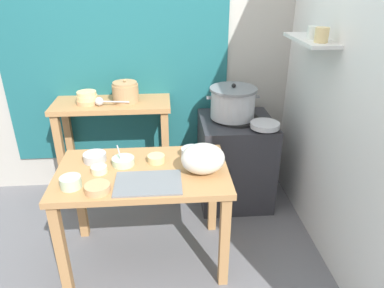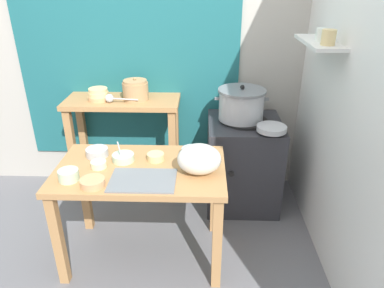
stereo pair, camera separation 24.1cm
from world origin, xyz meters
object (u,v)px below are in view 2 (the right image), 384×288
object	(u,v)px
clay_pot	(136,90)
steamer_pot	(241,104)
prep_bowl_4	(192,152)
prep_bowl_1	(123,157)
stove_block	(243,163)
prep_bowl_2	(97,152)
prep_table	(142,182)
plastic_bag	(199,159)
prep_bowl_5	(93,182)
prep_bowl_6	(99,164)
bowl_stack_enamel	(98,94)
serving_tray	(143,180)
ladle	(111,98)
prep_bowl_0	(156,156)
prep_bowl_3	(69,175)
back_shelf_table	(124,124)
wide_pan	(272,128)

from	to	relation	value
clay_pot	steamer_pot	bearing A→B (deg)	-7.22
prep_bowl_4	prep_bowl_1	bearing A→B (deg)	-169.88
stove_block	prep_bowl_2	distance (m)	1.26
prep_bowl_1	prep_bowl_2	bearing A→B (deg)	161.24
prep_table	prep_bowl_2	bearing A→B (deg)	155.11
plastic_bag	prep_bowl_5	xyz separation A→B (m)	(-0.63, -0.17, -0.07)
prep_bowl_2	prep_bowl_5	distance (m)	0.39
plastic_bag	prep_bowl_6	distance (m)	0.66
bowl_stack_enamel	prep_bowl_4	world-z (taller)	bowl_stack_enamel
prep_bowl_5	prep_bowl_6	world-z (taller)	prep_bowl_5
serving_tray	prep_bowl_6	distance (m)	0.35
plastic_bag	prep_bowl_2	world-z (taller)	plastic_bag
plastic_bag	prep_bowl_6	bearing A→B (deg)	175.58
ladle	plastic_bag	xyz separation A→B (m)	(0.73, -0.81, -0.12)
steamer_pot	serving_tray	xyz separation A→B (m)	(-0.67, -0.89, -0.18)
serving_tray	prep_bowl_1	size ratio (longest dim) A/B	2.72
serving_tray	prep_bowl_0	size ratio (longest dim) A/B	3.48
plastic_bag	prep_bowl_1	xyz separation A→B (m)	(-0.51, 0.14, -0.07)
prep_bowl_6	prep_bowl_2	bearing A→B (deg)	108.14
bowl_stack_enamel	prep_bowl_3	size ratio (longest dim) A/B	1.42
clay_pot	bowl_stack_enamel	bearing A→B (deg)	-175.84
steamer_pot	ladle	xyz separation A→B (m)	(-1.06, 0.03, 0.03)
serving_tray	prep_bowl_3	size ratio (longest dim) A/B	3.23
bowl_stack_enamel	prep_bowl_4	xyz separation A→B (m)	(0.80, -0.64, -0.20)
clay_pot	serving_tray	world-z (taller)	clay_pot
steamer_pot	prep_bowl_0	bearing A→B (deg)	-135.27
bowl_stack_enamel	prep_bowl_1	world-z (taller)	bowl_stack_enamel
bowl_stack_enamel	prep_bowl_6	size ratio (longest dim) A/B	1.74
back_shelf_table	stove_block	bearing A→B (deg)	-7.20
prep_bowl_4	prep_bowl_6	xyz separation A→B (m)	(-0.60, -0.18, -0.01)
prep_bowl_0	prep_bowl_6	size ratio (longest dim) A/B	1.14
back_shelf_table	prep_bowl_3	size ratio (longest dim) A/B	7.75
bowl_stack_enamel	prep_bowl_5	bearing A→B (deg)	-77.99
bowl_stack_enamel	plastic_bag	distance (m)	1.22
stove_block	serving_tray	bearing A→B (deg)	-129.14
bowl_stack_enamel	prep_bowl_2	distance (m)	0.70
prep_table	plastic_bag	world-z (taller)	plastic_bag
ladle	prep_table	bearing A→B (deg)	-64.84
stove_block	ladle	distance (m)	1.23
prep_bowl_4	prep_bowl_6	size ratio (longest dim) A/B	1.50
prep_table	back_shelf_table	world-z (taller)	back_shelf_table
steamer_pot	prep_bowl_2	distance (m)	1.19
bowl_stack_enamel	prep_table	bearing A→B (deg)	-59.96
stove_block	prep_bowl_5	size ratio (longest dim) A/B	5.31
stove_block	bowl_stack_enamel	xyz separation A→B (m)	(-1.22, 0.11, 0.56)
wide_pan	prep_bowl_6	bearing A→B (deg)	-157.51
plastic_bag	prep_bowl_3	xyz separation A→B (m)	(-0.79, -0.11, -0.06)
steamer_pot	wide_pan	size ratio (longest dim) A/B	1.90
clay_pot	bowl_stack_enamel	world-z (taller)	clay_pot
steamer_pot	clay_pot	world-z (taller)	clay_pot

